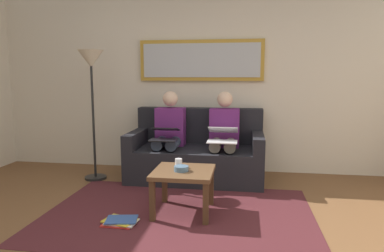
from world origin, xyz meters
The scene contains 13 objects.
wall_rear centered at (0.00, -2.60, 1.30)m, with size 6.00×0.12×2.60m, color beige.
area_rug centered at (0.00, -0.85, 0.00)m, with size 2.60×1.80×0.01m, color #4C1E23.
couch centered at (0.00, -2.12, 0.31)m, with size 1.71×0.90×0.90m.
framed_mirror centered at (0.00, -2.51, 1.55)m, with size 1.72×0.05×0.56m.
coffee_table centered at (-0.04, -0.90, 0.36)m, with size 0.58×0.58×0.43m.
cup centered at (0.03, -0.99, 0.48)m, with size 0.07×0.07×0.09m, color silver.
bowl centered at (-0.03, -0.86, 0.46)m, with size 0.14×0.14×0.05m, color slate.
person_left centered at (-0.36, -2.05, 0.61)m, with size 0.38×0.58×1.14m.
laptop_white centered at (-0.36, -1.82, 0.63)m, with size 0.36×0.40×0.17m.
person_right centered at (0.36, -2.05, 0.61)m, with size 0.38×0.58×1.14m.
laptop_black centered at (0.36, -1.81, 0.63)m, with size 0.33×0.35×0.15m.
magazine_stack centered at (0.48, -0.55, 0.03)m, with size 0.34×0.27×0.04m.
standing_lamp centered at (1.31, -1.85, 1.37)m, with size 0.32×0.32×1.66m.
Camera 1 is at (-0.63, 2.35, 1.35)m, focal length 32.67 mm.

